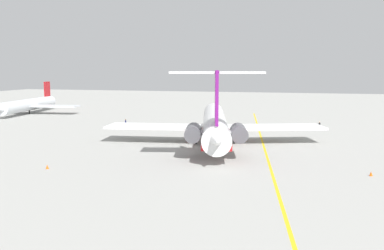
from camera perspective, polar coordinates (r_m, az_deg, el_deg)
The scene contains 9 objects.
ground at distance 76.06m, azimuth 7.05°, elevation -2.12°, with size 313.30×313.30×0.00m, color #9E9E99.
main_jetliner at distance 72.39m, azimuth 3.02°, elevation 0.14°, with size 42.03×37.51×12.36m.
airliner_mid_left at distance 128.71m, azimuth -20.87°, elevation 2.50°, with size 28.87×28.64×8.63m.
ground_crew_near_nose at distance 92.65m, azimuth 16.46°, elevation 0.04°, with size 0.28×0.41×1.77m.
ground_crew_near_tail at distance 94.31m, azimuth -8.75°, elevation 0.39°, with size 0.44×0.28×1.76m.
safety_cone_nose at distance 95.27m, azimuth 11.71°, elevation -0.12°, with size 0.40×0.40×0.55m, color #EA590F.
safety_cone_wingtip at distance 55.43m, azimuth 22.54°, elevation -5.95°, with size 0.40×0.40×0.55m, color #EA590F.
safety_cone_tail at distance 57.76m, azimuth -18.55°, elevation -5.24°, with size 0.40×0.40×0.55m, color #EA590F.
taxiway_centreline at distance 72.82m, azimuth 9.39°, elevation -2.59°, with size 102.13×0.36×0.01m, color gold.
Camera 1 is at (-74.30, -10.33, 12.58)m, focal length 40.44 mm.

